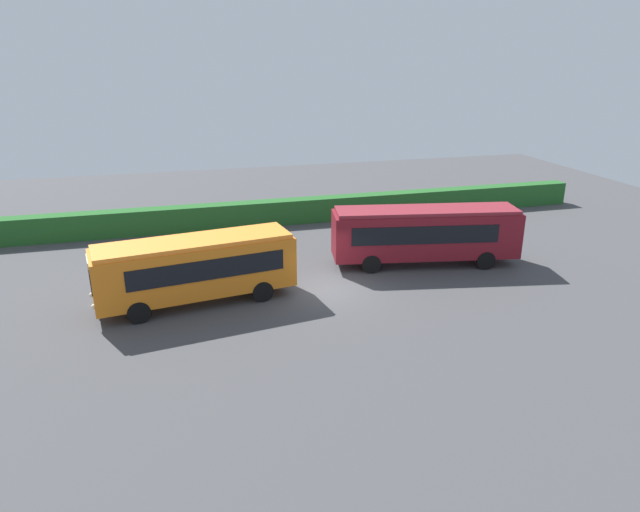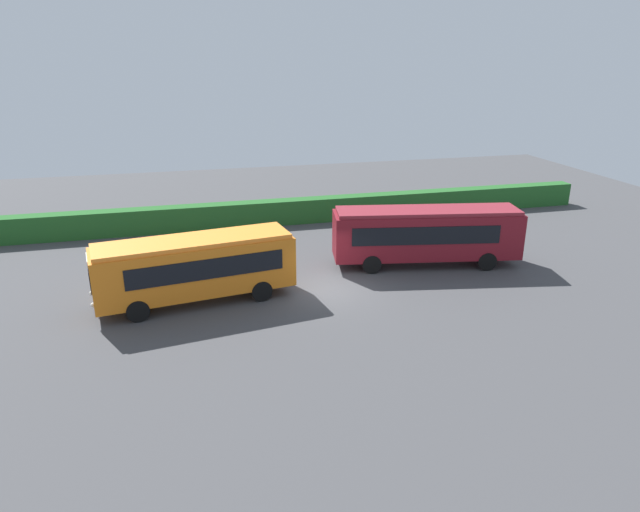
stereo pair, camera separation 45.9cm
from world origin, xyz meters
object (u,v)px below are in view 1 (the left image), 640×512
bus_maroon (425,232)px  person_center (228,265)px  traffic_cone (97,270)px  bus_orange (195,266)px  person_left (140,263)px

bus_maroon → person_center: 10.70m
person_center → traffic_cone: person_center is taller
bus_orange → traffic_cone: 7.02m
bus_orange → bus_maroon: bus_maroon is taller
person_left → traffic_cone: 2.82m
bus_maroon → traffic_cone: 17.53m
bus_maroon → traffic_cone: bearing=-179.6°
bus_orange → traffic_cone: bearing=-53.7°
person_left → traffic_cone: size_ratio=3.15×
bus_orange → traffic_cone: bus_orange is taller
person_left → traffic_cone: person_left is taller
person_left → person_center: person_left is taller
traffic_cone → bus_orange: bearing=-45.0°
traffic_cone → person_left: bearing=-34.6°
bus_orange → person_center: bus_orange is taller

